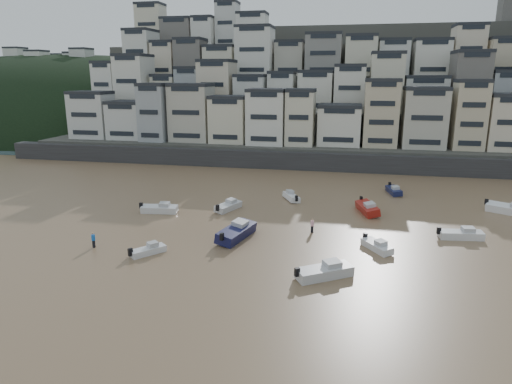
% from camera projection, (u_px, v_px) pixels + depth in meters
% --- Properties ---
extents(ground, '(400.00, 400.00, 0.00)m').
position_uv_depth(ground, '(126.00, 356.00, 30.78)').
color(ground, '#926E4F').
rests_on(ground, ground).
extents(sea_strip, '(340.00, 340.00, 0.00)m').
position_uv_depth(sea_strip, '(49.00, 120.00, 190.23)').
color(sea_strip, '#4A5F6A').
rests_on(sea_strip, ground).
extents(harbor_wall, '(140.00, 3.00, 3.50)m').
position_uv_depth(harbor_wall, '(329.00, 162.00, 89.90)').
color(harbor_wall, '#38383A').
rests_on(harbor_wall, ground).
extents(hillside, '(141.04, 66.00, 50.00)m').
position_uv_depth(hillside, '(357.00, 95.00, 123.87)').
color(hillside, '#4C4C47').
rests_on(hillside, ground).
extents(headland, '(216.00, 135.00, 53.33)m').
position_uv_depth(headland, '(67.00, 123.00, 177.74)').
color(headland, black).
rests_on(headland, ground).
extents(boat_a, '(6.08, 4.99, 1.64)m').
position_uv_depth(boat_a, '(324.00, 269.00, 42.42)').
color(boat_a, silver).
rests_on(boat_a, ground).
extents(boat_b, '(3.80, 4.66, 1.25)m').
position_uv_depth(boat_b, '(377.00, 245.00, 49.14)').
color(boat_b, silver).
rests_on(boat_b, ground).
extents(boat_c, '(3.92, 7.53, 1.96)m').
position_uv_depth(boat_c, '(236.00, 230.00, 52.57)').
color(boat_c, '#151742').
rests_on(boat_c, ground).
extents(boat_d, '(5.53, 2.41, 1.46)m').
position_uv_depth(boat_d, '(461.00, 233.00, 52.54)').
color(boat_d, silver).
rests_on(boat_d, ground).
extents(boat_e, '(3.67, 6.48, 1.68)m').
position_uv_depth(boat_e, '(367.00, 207.00, 62.33)').
color(boat_e, maroon).
rests_on(boat_e, ground).
extents(boat_f, '(3.43, 5.47, 1.42)m').
position_uv_depth(boat_f, '(228.00, 205.00, 63.71)').
color(boat_f, silver).
rests_on(boat_f, ground).
extents(boat_g, '(6.54, 4.93, 1.73)m').
position_uv_depth(boat_g, '(510.00, 208.00, 61.86)').
color(boat_g, white).
rests_on(boat_g, ground).
extents(boat_h, '(3.55, 5.00, 1.31)m').
position_uv_depth(boat_h, '(291.00, 196.00, 68.85)').
color(boat_h, white).
rests_on(boat_h, ground).
extents(boat_i, '(2.68, 5.28, 1.38)m').
position_uv_depth(boat_i, '(394.00, 189.00, 72.49)').
color(boat_i, '#151A42').
rests_on(boat_i, ground).
extents(boat_j, '(3.65, 4.07, 1.13)m').
position_uv_depth(boat_j, '(148.00, 249.00, 48.07)').
color(boat_j, silver).
rests_on(boat_j, ground).
extents(boat_k, '(5.58, 2.43, 1.47)m').
position_uv_depth(boat_k, '(159.00, 208.00, 62.43)').
color(boat_k, silver).
rests_on(boat_k, ground).
extents(person_blue, '(0.44, 0.44, 1.74)m').
position_uv_depth(person_blue, '(93.00, 240.00, 49.85)').
color(person_blue, blue).
rests_on(person_blue, ground).
extents(person_pink, '(0.44, 0.44, 1.74)m').
position_uv_depth(person_pink, '(312.00, 226.00, 54.58)').
color(person_pink, '#F2ABC0').
rests_on(person_pink, ground).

